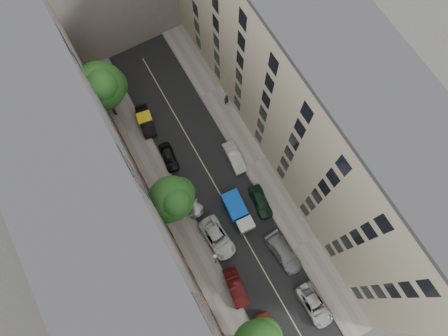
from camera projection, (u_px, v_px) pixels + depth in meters
ground at (214, 184)px, 47.08m from camera, size 120.00×120.00×0.00m
road_surface at (214, 184)px, 47.07m from camera, size 8.00×44.00×0.02m
sidewalk_left at (173, 206)px, 46.16m from camera, size 3.00×44.00×0.15m
sidewalk_right at (255, 163)px, 47.86m from camera, size 3.00×44.00×0.15m
building_left at (105, 210)px, 35.90m from camera, size 8.00×44.00×20.00m
building_right at (310, 104)px, 39.31m from camera, size 8.00×44.00×20.00m
tarp_truck at (238, 211)px, 44.80m from camera, size 2.18×4.89×2.20m
car_left_0 at (269, 333)px, 41.23m from camera, size 2.11×4.31×1.41m
car_left_1 at (236, 287)px, 42.67m from camera, size 2.08×4.51×1.43m
car_left_2 at (217, 238)px, 44.35m from camera, size 2.67×5.28×1.43m
car_left_3 at (189, 200)px, 45.79m from camera, size 2.32×4.65×1.30m
car_left_4 at (169, 157)px, 47.48m from camera, size 1.94×3.94×1.29m
car_left_5 at (146, 121)px, 48.91m from camera, size 2.19×4.54×1.44m
car_right_0 at (315, 305)px, 42.14m from camera, size 2.33×4.89×1.35m
car_right_1 at (284, 253)px, 43.81m from camera, size 2.52×5.22×1.47m
car_right_2 at (261, 202)px, 45.68m from camera, size 2.16×4.29×1.40m
car_right_3 at (234, 157)px, 47.43m from camera, size 1.73×4.26×1.37m
tree_mid at (173, 199)px, 40.55m from camera, size 5.03×4.73×8.38m
tree_far at (102, 87)px, 43.62m from camera, size 5.72×5.51×9.75m
lamp_post at (215, 259)px, 40.21m from camera, size 0.36×0.36×6.58m
pedestrian at (226, 99)px, 49.45m from camera, size 0.77×0.60×1.86m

